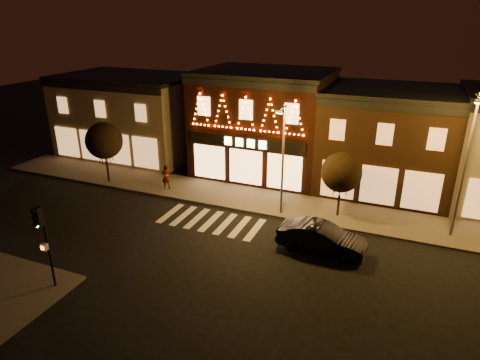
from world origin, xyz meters
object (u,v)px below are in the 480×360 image
Objects in this scene: streetlamp_mid at (282,153)px; dark_sedan at (321,238)px; pedestrian at (166,177)px; traffic_signal_near at (42,232)px.

streetlamp_mid reaches higher than dark_sedan.
streetlamp_mid reaches higher than pedestrian.
traffic_signal_near is 0.59× the size of streetlamp_mid.
streetlamp_mid is at bearing 49.79° from dark_sedan.
pedestrian reaches higher than dark_sedan.
streetlamp_mid is at bearing 53.15° from traffic_signal_near.
streetlamp_mid is at bearing 155.65° from pedestrian.
traffic_signal_near is at bearing 76.96° from pedestrian.
traffic_signal_near is at bearing -119.04° from streetlamp_mid.
streetlamp_mid is 1.48× the size of dark_sedan.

